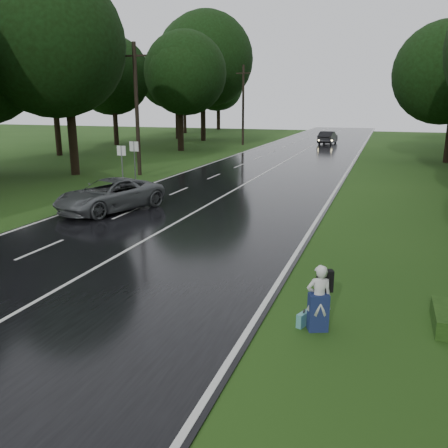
% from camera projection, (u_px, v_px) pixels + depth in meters
% --- Properties ---
extents(ground, '(160.00, 160.00, 0.00)m').
position_uv_depth(ground, '(76.00, 280.00, 14.00)').
color(ground, '#244715').
rests_on(ground, ground).
extents(road, '(12.00, 140.00, 0.04)m').
position_uv_depth(road, '(254.00, 179.00, 32.27)').
color(road, black).
rests_on(road, ground).
extents(lane_center, '(0.12, 140.00, 0.01)m').
position_uv_depth(lane_center, '(254.00, 179.00, 32.26)').
color(lane_center, silver).
rests_on(lane_center, road).
extents(grey_car, '(4.21, 6.04, 1.53)m').
position_uv_depth(grey_car, '(110.00, 195.00, 22.62)').
color(grey_car, '#535759').
rests_on(grey_car, road).
extents(far_car, '(2.04, 4.92, 1.58)m').
position_uv_depth(far_car, '(328.00, 138.00, 58.89)').
color(far_car, black).
rests_on(far_car, road).
extents(hitchhiker, '(0.69, 0.67, 1.61)m').
position_uv_depth(hitchhiker, '(319.00, 300.00, 10.75)').
color(hitchhiker, silver).
rests_on(hitchhiker, ground).
extents(suitcase, '(0.31, 0.49, 0.34)m').
position_uv_depth(suitcase, '(304.00, 319.00, 11.11)').
color(suitcase, teal).
rests_on(suitcase, ground).
extents(utility_pole_mid, '(1.80, 0.28, 9.20)m').
position_uv_depth(utility_pole_mid, '(140.00, 175.00, 34.20)').
color(utility_pole_mid, black).
rests_on(utility_pole_mid, ground).
extents(utility_pole_far, '(1.80, 0.28, 9.50)m').
position_uv_depth(utility_pole_far, '(243.00, 145.00, 58.01)').
color(utility_pole_far, black).
rests_on(utility_pole_far, ground).
extents(road_sign_a, '(0.61, 0.10, 2.54)m').
position_uv_depth(road_sign_a, '(123.00, 186.00, 29.69)').
color(road_sign_a, white).
rests_on(road_sign_a, ground).
extents(road_sign_b, '(0.64, 0.10, 2.68)m').
position_uv_depth(road_sign_b, '(136.00, 182.00, 31.14)').
color(road_sign_b, white).
rests_on(road_sign_b, ground).
extents(tree_left_d, '(10.15, 10.15, 15.87)m').
position_uv_depth(tree_left_d, '(76.00, 175.00, 34.34)').
color(tree_left_d, black).
rests_on(tree_left_d, ground).
extents(tree_left_e, '(9.30, 9.30, 14.53)m').
position_uv_depth(tree_left_e, '(181.00, 151.00, 51.30)').
color(tree_left_e, black).
rests_on(tree_left_e, ground).
extents(tree_left_f, '(11.62, 11.62, 18.16)m').
position_uv_depth(tree_left_f, '(203.00, 141.00, 64.45)').
color(tree_left_f, black).
rests_on(tree_left_f, ground).
extents(tree_right_e, '(8.33, 8.33, 13.01)m').
position_uv_depth(tree_right_e, '(447.00, 163.00, 41.12)').
color(tree_right_e, black).
rests_on(tree_right_e, ground).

